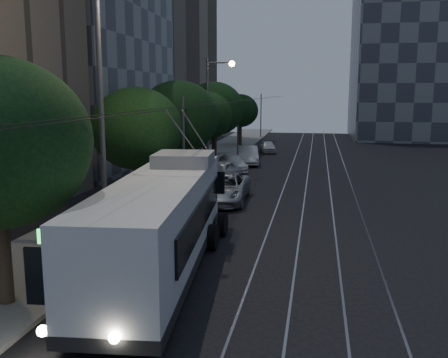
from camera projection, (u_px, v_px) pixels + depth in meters
name	position (u px, v px, depth m)	size (l,w,h in m)	color
ground	(251.00, 259.00, 18.97)	(120.00, 120.00, 0.00)	black
sidewalk	(191.00, 171.00, 39.69)	(5.00, 90.00, 0.15)	gray
tram_rails	(318.00, 175.00, 37.88)	(4.52, 90.00, 0.02)	gray
overhead_wires	(222.00, 128.00, 38.64)	(2.23, 90.00, 6.00)	black
building_glass_mid	(61.00, 5.00, 41.41)	(14.40, 18.40, 26.80)	#383D48
building_distant_right	(439.00, 49.00, 66.88)	(22.00, 18.00, 24.00)	#383D48
trolleybus	(162.00, 221.00, 17.48)	(3.87, 12.98, 5.63)	silver
pickup_silver	(223.00, 188.00, 28.63)	(2.67, 5.79, 1.61)	#A0A3A8
car_white_a	(220.00, 172.00, 34.96)	(1.74, 4.33, 1.48)	#B4B4B8
car_white_b	(232.00, 163.00, 40.05)	(1.77, 4.35, 1.26)	white
car_white_c	(248.00, 155.00, 43.56)	(1.67, 4.79, 1.58)	#B7B6BB
car_white_d	(268.00, 147.00, 52.01)	(1.43, 3.55, 1.21)	silver
tree_1	(137.00, 129.00, 24.77)	(4.57, 4.57, 6.52)	#2D2119
tree_2	(179.00, 117.00, 32.95)	(5.35, 5.35, 7.03)	#2D2119
tree_3	(206.00, 116.00, 39.90)	(4.31, 4.31, 6.32)	#2D2119
tree_4	(214.00, 109.00, 43.01)	(5.17, 5.17, 7.14)	#2D2119
tree_5	(240.00, 111.00, 57.38)	(4.21, 4.21, 6.02)	#2D2119
streetlamp_near	(111.00, 80.00, 18.76)	(2.68, 0.44, 11.26)	#5B5B5E
streetlamp_far	(213.00, 105.00, 37.21)	(2.15, 0.44, 8.73)	#5B5B5E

